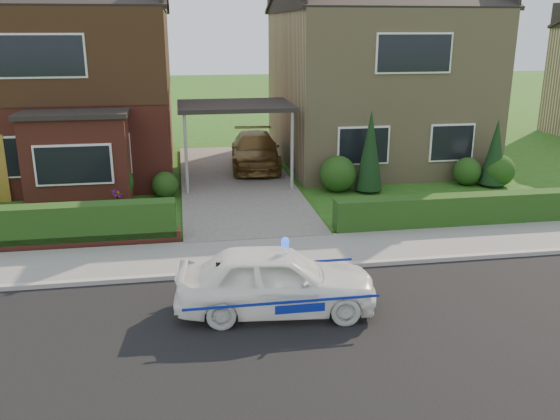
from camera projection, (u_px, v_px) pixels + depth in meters
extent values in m
plane|color=#274E14|center=(298.00, 342.00, 10.27)|extent=(120.00, 120.00, 0.00)
cube|color=black|center=(298.00, 342.00, 10.27)|extent=(60.00, 6.00, 0.02)
cube|color=#9E9993|center=(271.00, 270.00, 13.12)|extent=(60.00, 0.16, 0.12)
cube|color=slate|center=(264.00, 254.00, 14.11)|extent=(60.00, 2.00, 0.10)
cube|color=#666059|center=(236.00, 182.00, 20.61)|extent=(3.80, 12.00, 0.12)
cube|color=maroon|center=(69.00, 93.00, 21.67)|extent=(7.20, 8.00, 5.80)
cube|color=white|center=(105.00, 154.00, 18.58)|extent=(1.60, 0.08, 1.30)
cube|color=white|center=(40.00, 56.00, 17.44)|extent=(2.60, 0.08, 1.30)
cube|color=black|center=(65.00, 52.00, 21.24)|extent=(7.26, 8.06, 2.90)
cube|color=maroon|center=(78.00, 161.00, 17.84)|extent=(3.00, 1.40, 2.70)
cube|color=black|center=(73.00, 114.00, 17.42)|extent=(3.20, 1.60, 0.14)
cube|color=#9E8961|center=(373.00, 88.00, 23.51)|extent=(7.20, 8.00, 5.80)
cube|color=white|center=(363.00, 146.00, 19.92)|extent=(1.80, 0.08, 1.30)
cube|color=white|center=(452.00, 143.00, 20.42)|extent=(1.60, 0.08, 1.30)
cube|color=white|center=(414.00, 53.00, 19.28)|extent=(2.60, 0.08, 1.30)
cube|color=black|center=(235.00, 106.00, 19.83)|extent=(3.80, 3.00, 0.14)
cylinder|color=gray|center=(186.00, 155.00, 18.64)|extent=(0.10, 0.10, 2.70)
cylinder|color=gray|center=(292.00, 152.00, 19.18)|extent=(0.10, 0.10, 2.70)
cube|color=maroon|center=(20.00, 245.00, 14.28)|extent=(7.70, 0.25, 0.36)
cube|color=#153611|center=(22.00, 250.00, 14.48)|extent=(7.50, 0.55, 0.90)
cube|color=#153611|center=(467.00, 226.00, 16.22)|extent=(7.50, 0.55, 0.80)
sphere|color=#153611|center=(112.00, 182.00, 18.19)|extent=(1.32, 1.32, 1.32)
sphere|color=#153611|center=(165.00, 185.00, 18.80)|extent=(0.84, 0.84, 0.84)
sphere|color=#153611|center=(338.00, 174.00, 19.45)|extent=(1.20, 1.20, 1.20)
sphere|color=#153611|center=(467.00, 171.00, 20.31)|extent=(0.96, 0.96, 0.96)
sphere|color=#153611|center=(499.00, 170.00, 20.17)|extent=(1.08, 1.08, 1.08)
cone|color=black|center=(370.00, 153.00, 19.21)|extent=(0.90, 0.90, 2.60)
cone|color=black|center=(495.00, 155.00, 19.97)|extent=(0.90, 0.90, 2.20)
imported|color=white|center=(276.00, 280.00, 11.18)|extent=(1.89, 3.91, 1.29)
sphere|color=#193FF2|center=(286.00, 244.00, 10.99)|extent=(0.17, 0.17, 0.17)
cube|color=navy|center=(283.00, 301.00, 10.47)|extent=(3.48, 0.02, 0.05)
cube|color=navy|center=(270.00, 267.00, 11.91)|extent=(3.48, 0.02, 0.05)
ellipsoid|color=black|center=(220.00, 273.00, 10.83)|extent=(0.22, 0.17, 0.21)
sphere|color=white|center=(221.00, 275.00, 10.78)|extent=(0.11, 0.11, 0.11)
sphere|color=black|center=(221.00, 267.00, 10.78)|extent=(0.13, 0.13, 0.13)
cone|color=black|center=(218.00, 263.00, 10.76)|extent=(0.04, 0.04, 0.05)
cone|color=black|center=(223.00, 263.00, 10.77)|extent=(0.04, 0.04, 0.05)
imported|color=brown|center=(255.00, 150.00, 22.36)|extent=(2.13, 4.49, 1.26)
imported|color=gray|center=(93.00, 194.00, 17.91)|extent=(0.46, 0.36, 0.77)
imported|color=gray|center=(117.00, 202.00, 17.25)|extent=(0.53, 0.53, 0.68)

